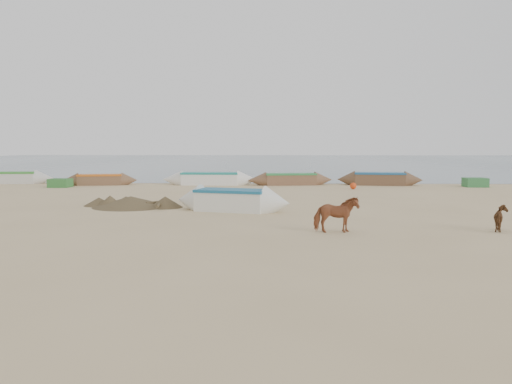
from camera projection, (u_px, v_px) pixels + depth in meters
ground at (252, 233)px, 16.65m from camera, size 140.00×140.00×0.00m
sea at (269, 161)px, 98.25m from camera, size 160.00×160.00×0.00m
cow_adult at (336, 215)px, 16.61m from camera, size 1.49×0.77×1.22m
calf_front at (216, 201)px, 22.69m from camera, size 0.83×0.78×0.76m
calf_right at (503, 218)px, 16.91m from camera, size 0.78×0.91×0.88m
near_canoe at (232, 200)px, 22.25m from camera, size 5.50×2.85×0.96m
debris_pile at (131, 201)px, 23.78m from camera, size 3.68×3.68×0.50m
waterline_canoes at (221, 179)px, 37.08m from camera, size 59.92×3.32×0.93m
beach_clutter at (326, 182)px, 36.03m from camera, size 44.11×4.77×0.64m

